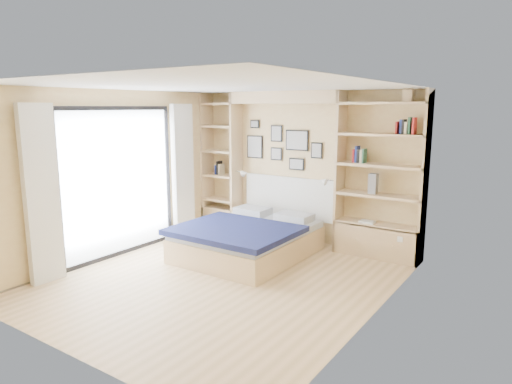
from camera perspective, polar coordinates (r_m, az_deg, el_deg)
The scene contains 8 objects.
ground at distance 6.14m, azimuth -4.14°, elevation -10.92°, with size 4.50×4.50×0.00m, color #E1B989.
room_shell at distance 7.27m, azimuth 0.75°, elevation 1.32°, with size 4.50×4.50×4.50m.
bed at distance 7.02m, azimuth -0.87°, elevation -5.73°, with size 1.71×2.25×1.07m.
photo_gallery at distance 7.83m, azimuth 3.18°, elevation 5.86°, with size 1.48×0.02×0.82m.
reading_lamps at distance 7.62m, azimuth 3.27°, elevation 1.92°, with size 1.92×0.12×0.15m.
shelf_decor at distance 7.02m, azimuth 13.38°, elevation 5.75°, with size 3.55×0.23×2.03m.
deck at distance 8.73m, azimuth -23.17°, elevation -5.21°, with size 3.20×4.00×0.05m, color #695F4D.
deck_chair at distance 8.79m, azimuth -22.54°, elevation -2.89°, with size 0.46×0.71×0.68m.
Camera 1 is at (3.54, -4.48, 2.25)m, focal length 32.00 mm.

